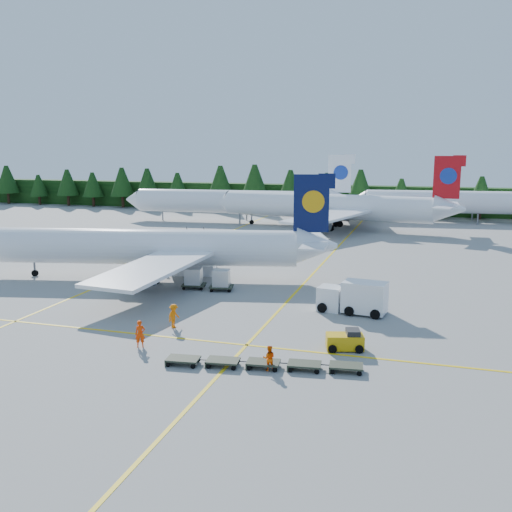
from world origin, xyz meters
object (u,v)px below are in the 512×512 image
(airliner_navy, at_px, (139,247))
(airstairs, at_px, (195,266))
(airliner_red, at_px, (321,207))
(service_truck, at_px, (352,297))
(baggage_tug, at_px, (346,340))

(airliner_navy, relative_size, airstairs, 5.75)
(airliner_red, bearing_deg, service_truck, -69.57)
(airliner_red, height_order, baggage_tug, airliner_red)
(airstairs, xyz_separation_m, baggage_tug, (19.79, -19.93, -0.20))
(airliner_red, xyz_separation_m, service_truck, (12.22, -51.52, -2.45))
(airliner_red, xyz_separation_m, airstairs, (-6.81, -41.00, -2.96))
(service_truck, bearing_deg, airliner_red, 111.57)
(airliner_navy, xyz_separation_m, airliner_red, (11.81, 44.82, 0.43))
(airstairs, distance_m, baggage_tug, 28.09)
(airliner_red, relative_size, airstairs, 6.54)
(airliner_navy, height_order, baggage_tug, airliner_navy)
(service_truck, relative_size, baggage_tug, 2.12)
(airstairs, relative_size, baggage_tug, 2.34)
(airstairs, relative_size, service_truck, 1.10)
(airliner_navy, xyz_separation_m, service_truck, (24.03, -6.70, -2.02))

